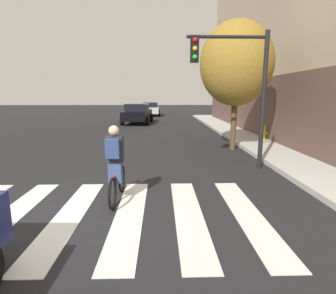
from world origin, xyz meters
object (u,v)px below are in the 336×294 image
at_px(sedan_far, 151,109).
at_px(cyclist, 115,164).
at_px(sedan_mid, 138,113).
at_px(street_tree_near, 236,64).
at_px(fire_hydrant, 263,132).
at_px(traffic_light_near, 238,77).

bearing_deg(sedan_far, cyclist, -89.67).
distance_m(sedan_mid, sedan_far, 8.57).
bearing_deg(street_tree_near, sedan_far, 102.10).
height_order(sedan_far, fire_hydrant, sedan_far).
bearing_deg(traffic_light_near, fire_hydrant, 59.86).
height_order(cyclist, traffic_light_near, traffic_light_near).
xyz_separation_m(fire_hydrant, street_tree_near, (-1.89, -1.55, 3.03)).
bearing_deg(sedan_mid, traffic_light_near, -73.31).
distance_m(fire_hydrant, street_tree_near, 3.89).
distance_m(sedan_mid, street_tree_near, 12.54).
height_order(sedan_mid, fire_hydrant, sedan_mid).
distance_m(cyclist, street_tree_near, 7.50).
relative_size(sedan_mid, street_tree_near, 0.91).
bearing_deg(fire_hydrant, cyclist, -129.53).
height_order(sedan_mid, traffic_light_near, traffic_light_near).
bearing_deg(street_tree_near, traffic_light_near, -104.00).
distance_m(sedan_mid, cyclist, 16.88).
relative_size(sedan_mid, cyclist, 2.82).
bearing_deg(sedan_far, sedan_mid, -95.17).
xyz_separation_m(sedan_mid, fire_hydrant, (6.88, -9.63, -0.31)).
xyz_separation_m(traffic_light_near, street_tree_near, (0.75, 2.99, 0.70)).
xyz_separation_m(cyclist, fire_hydrant, (5.97, 7.23, -0.31)).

